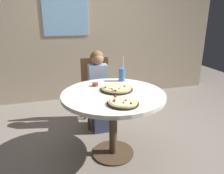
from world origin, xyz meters
TOP-DOWN VIEW (x-y plane):
  - ground_plane at (0.00, 0.00)m, footprint 8.00×8.00m
  - wall_with_window at (-0.00, 1.96)m, footprint 5.20×0.14m
  - dining_table at (0.00, 0.00)m, footprint 1.10×1.10m
  - chair_wooden at (-0.00, 0.87)m, footprint 0.40×0.40m
  - diner_child at (0.00, 0.69)m, footprint 0.26×0.41m
  - pizza_veggie at (-0.00, -0.31)m, footprint 0.30×0.30m
  - pizza_cheese at (0.06, 0.08)m, footprint 0.36×0.36m
  - soda_cup at (0.23, 0.39)m, footprint 0.08×0.08m
  - sauce_bowl at (-0.14, 0.28)m, footprint 0.07×0.07m

SIDE VIEW (x-z plane):
  - ground_plane at x=0.00m, z-range 0.00..0.00m
  - diner_child at x=0.00m, z-range -0.06..1.02m
  - chair_wooden at x=0.00m, z-range 0.06..1.01m
  - dining_table at x=0.00m, z-range 0.26..1.01m
  - pizza_cheese at x=0.06m, z-range 0.74..0.79m
  - pizza_veggie at x=0.00m, z-range 0.74..0.79m
  - sauce_bowl at x=-0.14m, z-range 0.75..0.79m
  - soda_cup at x=0.23m, z-range 0.68..0.98m
  - wall_with_window at x=0.00m, z-range 0.00..2.90m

